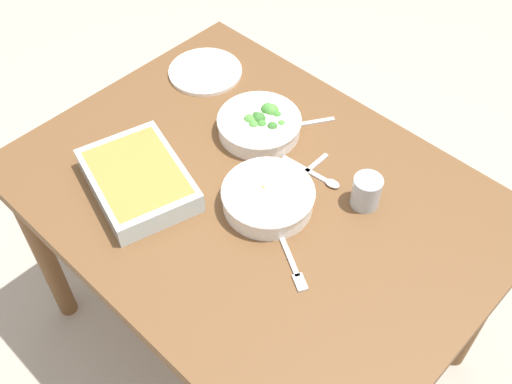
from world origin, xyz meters
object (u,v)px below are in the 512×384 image
(broccoli_bowl, at_px, (260,124))
(spoon_by_broccoli, at_px, (295,125))
(fork_on_table, at_px, (292,264))
(baking_dish, at_px, (138,179))
(side_plate, at_px, (205,72))
(spoon_by_stew, at_px, (299,178))
(stew_bowl, at_px, (268,197))
(spoon_spare, at_px, (319,176))
(drink_cup, at_px, (366,193))

(broccoli_bowl, bearing_deg, spoon_by_broccoli, -123.02)
(spoon_by_broccoli, relative_size, fork_on_table, 0.96)
(baking_dish, distance_m, side_plate, 0.48)
(spoon_by_stew, bearing_deg, stew_bowl, 90.90)
(stew_bowl, height_order, spoon_spare, stew_bowl)
(broccoli_bowl, bearing_deg, fork_on_table, 143.39)
(broccoli_bowl, distance_m, spoon_spare, 0.23)
(baking_dish, bearing_deg, broccoli_bowl, -102.28)
(drink_cup, xyz_separation_m, spoon_by_broccoli, (0.31, -0.09, -0.03))
(drink_cup, distance_m, spoon_spare, 0.14)
(drink_cup, relative_size, spoon_by_stew, 0.48)
(baking_dish, bearing_deg, spoon_by_broccoli, -106.74)
(spoon_spare, bearing_deg, side_plate, -9.63)
(baking_dish, xyz_separation_m, side_plate, (0.22, -0.43, -0.03))
(spoon_by_broccoli, bearing_deg, drink_cup, 163.92)
(stew_bowl, xyz_separation_m, fork_on_table, (-0.16, 0.09, -0.03))
(spoon_by_broccoli, xyz_separation_m, spoon_spare, (-0.17, 0.10, 0.00))
(baking_dish, height_order, spoon_spare, baking_dish)
(spoon_spare, height_order, fork_on_table, spoon_spare)
(baking_dish, xyz_separation_m, fork_on_table, (-0.43, -0.09, -0.03))
(baking_dish, relative_size, side_plate, 1.59)
(stew_bowl, bearing_deg, baking_dish, 34.03)
(side_plate, distance_m, spoon_by_stew, 0.50)
(spoon_by_stew, bearing_deg, broccoli_bowl, -16.02)
(baking_dish, xyz_separation_m, spoon_by_broccoli, (-0.13, -0.44, -0.03))
(spoon_by_stew, xyz_separation_m, spoon_by_broccoli, (0.14, -0.14, 0.00))
(stew_bowl, relative_size, spoon_spare, 1.30)
(drink_cup, height_order, fork_on_table, drink_cup)
(drink_cup, bearing_deg, stew_bowl, 45.55)
(stew_bowl, height_order, side_plate, stew_bowl)
(broccoli_bowl, relative_size, spoon_by_stew, 1.31)
(stew_bowl, bearing_deg, broccoli_bowl, -41.87)
(side_plate, height_order, spoon_by_stew, side_plate)
(spoon_spare, distance_m, fork_on_table, 0.28)
(spoon_spare, bearing_deg, fork_on_table, 117.58)
(broccoli_bowl, height_order, baking_dish, broccoli_bowl)
(stew_bowl, distance_m, spoon_by_broccoli, 0.29)
(spoon_by_stew, relative_size, spoon_spare, 1.00)
(side_plate, bearing_deg, spoon_by_broccoli, -177.70)
(spoon_by_stew, relative_size, fork_on_table, 1.07)
(baking_dish, distance_m, spoon_by_broccoli, 0.46)
(broccoli_bowl, bearing_deg, drink_cup, 179.50)
(baking_dish, bearing_deg, spoon_spare, -131.71)
(broccoli_bowl, height_order, spoon_by_stew, broccoli_bowl)
(drink_cup, relative_size, spoon_spare, 0.48)
(side_plate, distance_m, spoon_spare, 0.53)
(stew_bowl, relative_size, baking_dish, 0.66)
(broccoli_bowl, bearing_deg, stew_bowl, 138.13)
(fork_on_table, bearing_deg, spoon_by_stew, -52.07)
(side_plate, xyz_separation_m, spoon_spare, (-0.52, 0.09, -0.00))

